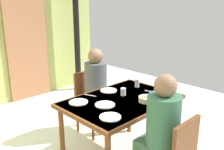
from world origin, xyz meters
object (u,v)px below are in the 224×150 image
object	(u,v)px
person_near_diner	(162,121)
person_far_diner	(97,81)
serving_bowl_center	(146,99)
dining_table	(121,106)
chair_far_diner	(91,98)
water_bottle_green_near	(162,89)

from	to	relation	value
person_near_diner	person_far_diner	xyz separation A→B (m)	(0.38, 1.31, 0.00)
person_far_diner	serving_bowl_center	distance (m)	0.89
dining_table	person_far_diner	distance (m)	0.69
person_far_diner	dining_table	bearing A→B (deg)	72.59
chair_far_diner	person_far_diner	size ratio (longest dim) A/B	1.13
serving_bowl_center	water_bottle_green_near	bearing A→B (deg)	-34.30
chair_far_diner	person_far_diner	xyz separation A→B (m)	(-0.00, -0.14, 0.28)
person_near_diner	serving_bowl_center	size ratio (longest dim) A/B	4.53
dining_table	serving_bowl_center	xyz separation A→B (m)	(0.14, -0.24, 0.11)
person_near_diner	serving_bowl_center	distance (m)	0.52
dining_table	serving_bowl_center	distance (m)	0.30
water_bottle_green_near	serving_bowl_center	size ratio (longest dim) A/B	1.73
chair_far_diner	dining_table	bearing A→B (deg)	75.46
chair_far_diner	person_far_diner	world-z (taller)	person_far_diner
person_near_diner	person_far_diner	bearing A→B (deg)	73.88
chair_far_diner	person_near_diner	bearing A→B (deg)	75.34
chair_far_diner	serving_bowl_center	bearing A→B (deg)	86.48
chair_far_diner	person_near_diner	size ratio (longest dim) A/B	1.13
dining_table	chair_far_diner	distance (m)	0.84
person_far_diner	serving_bowl_center	world-z (taller)	person_far_diner
person_near_diner	water_bottle_green_near	xyz separation A→B (m)	(0.46, 0.32, 0.12)
person_near_diner	dining_table	bearing A→B (deg)	75.19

